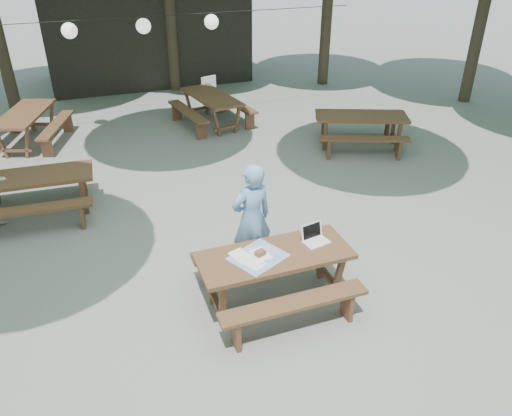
{
  "coord_description": "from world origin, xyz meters",
  "views": [
    {
      "loc": [
        -1.88,
        -6.01,
        4.46
      ],
      "look_at": [
        0.16,
        -0.45,
        1.05
      ],
      "focal_mm": 35.0,
      "sensor_mm": 36.0,
      "label": 1
    }
  ],
  "objects": [
    {
      "name": "picnic_table_nw",
      "position": [
        -2.85,
        2.38,
        0.39
      ],
      "size": [
        2.04,
        1.69,
        0.75
      ],
      "rotation": [
        0.0,
        0.0,
        -0.06
      ],
      "color": "#4F391C",
      "rests_on": "ground"
    },
    {
      "name": "main_picnic_table",
      "position": [
        0.16,
        -1.15,
        0.39
      ],
      "size": [
        2.0,
        1.58,
        0.75
      ],
      "color": "#4F391C",
      "rests_on": "ground"
    },
    {
      "name": "tabletop_clutter",
      "position": [
        -0.07,
        -1.15,
        0.76
      ],
      "size": [
        0.82,
        0.78,
        0.08
      ],
      "color": "#344DB4",
      "rests_on": "main_picnic_table"
    },
    {
      "name": "plastic_chair",
      "position": [
        1.53,
        6.64,
        0.26
      ],
      "size": [
        0.55,
        0.55,
        0.9
      ],
      "rotation": [
        0.0,
        0.0,
        0.31
      ],
      "color": "white",
      "rests_on": "ground"
    },
    {
      "name": "woman",
      "position": [
        0.12,
        -0.39,
        0.84
      ],
      "size": [
        0.67,
        0.5,
        1.69
      ],
      "primitive_type": "imported",
      "rotation": [
        0.0,
        0.0,
        3.31
      ],
      "color": "#6E9BC9",
      "rests_on": "ground"
    },
    {
      "name": "paper_lanterns",
      "position": [
        -0.19,
        6.0,
        2.4
      ],
      "size": [
        9.0,
        0.34,
        0.38
      ],
      "color": "black",
      "rests_on": "ground"
    },
    {
      "name": "picnic_table_ne",
      "position": [
        3.95,
        3.1,
        0.39
      ],
      "size": [
        2.36,
        2.18,
        0.75
      ],
      "rotation": [
        0.0,
        0.0,
        -0.39
      ],
      "color": "#4F391C",
      "rests_on": "ground"
    },
    {
      "name": "picnic_table_far_w",
      "position": [
        -3.07,
        5.86,
        0.39
      ],
      "size": [
        2.1,
        2.3,
        0.75
      ],
      "rotation": [
        0.0,
        0.0,
        1.25
      ],
      "color": "#4F391C",
      "rests_on": "ground"
    },
    {
      "name": "picnic_table_far_e",
      "position": [
        1.22,
        5.63,
        0.39
      ],
      "size": [
        1.89,
        2.15,
        0.75
      ],
      "rotation": [
        0.0,
        0.0,
        1.75
      ],
      "color": "#4F391C",
      "rests_on": "ground"
    },
    {
      "name": "ground",
      "position": [
        0.0,
        0.0,
        0.0
      ],
      "size": [
        80.0,
        80.0,
        0.0
      ],
      "primitive_type": "plane",
      "color": "slate",
      "rests_on": "ground"
    },
    {
      "name": "pavilion",
      "position": [
        0.5,
        10.5,
        1.4
      ],
      "size": [
        6.0,
        3.0,
        2.8
      ],
      "primitive_type": "cube",
      "color": "black",
      "rests_on": "ground"
    },
    {
      "name": "laptop",
      "position": [
        0.76,
        -1.05,
        0.81
      ],
      "size": [
        0.37,
        0.32,
        0.24
      ],
      "rotation": [
        0.0,
        0.0,
        0.2
      ],
      "color": "white",
      "rests_on": "main_picnic_table"
    }
  ]
}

